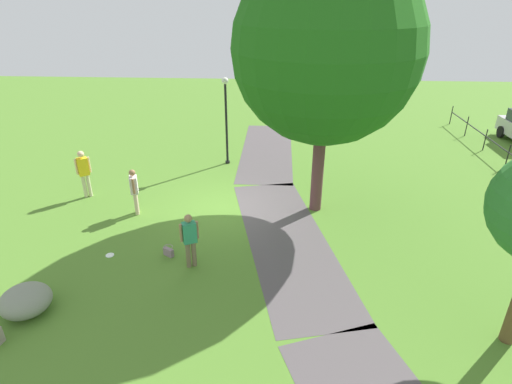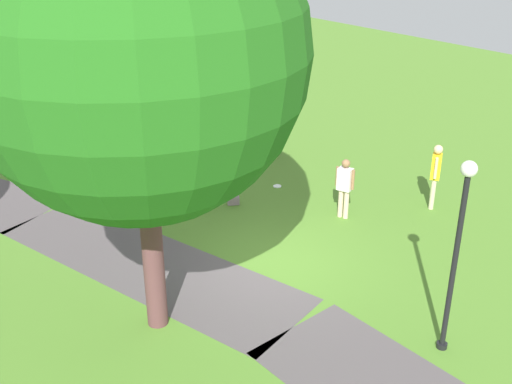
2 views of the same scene
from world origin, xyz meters
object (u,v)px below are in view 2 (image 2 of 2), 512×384
Objects in this scene: lamp_post at (458,239)px; large_shade_tree at (137,52)px; handbag_on_grass at (233,200)px; passerby_on_path at (435,172)px; man_near_boulder at (345,184)px; frisbee_on_grass at (277,186)px; backpack_by_boulder at (236,140)px; lawn_boulder at (252,145)px; woman_with_handbag at (200,175)px.

large_shade_tree is at bearing 41.43° from lamp_post.
passerby_on_path is at bearing -132.42° from handbag_on_grass.
man_near_boulder is 6.81× the size of frisbee_on_grass.
handbag_on_grass is at bearing 140.40° from backpack_by_boulder.
large_shade_tree is 20.52× the size of backpack_by_boulder.
large_shade_tree is 2.19× the size of lamp_post.
handbag_on_grass is at bearing 131.98° from lawn_boulder.
backpack_by_boulder is at bearing -7.45° from lawn_boulder.
lawn_boulder is 3.72m from handbag_on_grass.
handbag_on_grass is at bearing 34.99° from man_near_boulder.
backpack_by_boulder is (7.11, 1.05, -0.86)m from passerby_on_path.
woman_with_handbag is at bearing 120.05° from lawn_boulder.
passerby_on_path is (-4.05, -4.72, 0.11)m from woman_with_handbag.
large_shade_tree is 8.76m from frisbee_on_grass.
lamp_post reaches higher than backpack_by_boulder.
woman_with_handbag is 3.80m from man_near_boulder.
passerby_on_path is 7.24m from backpack_by_boulder.
backpack_by_boulder is at bearing -19.26° from frisbee_on_grass.
large_shade_tree is 34.36× the size of frisbee_on_grass.
large_shade_tree is 10.42m from lawn_boulder.
handbag_on_grass is (7.24, -0.83, -2.16)m from lamp_post.
passerby_on_path reaches higher than backpack_by_boulder.
lawn_boulder is 1.03m from backpack_by_boulder.
lawn_boulder is at bearing -23.86° from frisbee_on_grass.
lawn_boulder reaches higher than backpack_by_boulder.
lawn_boulder is 4.12m from woman_with_handbag.
handbag_on_grass is 1.72m from frisbee_on_grass.
woman_with_handbag is (3.60, -3.66, -4.40)m from large_shade_tree.
woman_with_handbag is at bearing -45.45° from large_shade_tree.
woman_with_handbag reaches higher than frisbee_on_grass.
lamp_post is 7.80m from woman_with_handbag.
large_shade_tree is 7.59m from man_near_boulder.
handbag_on_grass is (3.16, -4.43, -5.20)m from large_shade_tree.
backpack_by_boulder is (1.02, -0.13, -0.14)m from lawn_boulder.
passerby_on_path is (-1.17, -2.24, 0.11)m from man_near_boulder.
large_shade_tree is at bearing 86.93° from passerby_on_path.
lamp_post is 6.13m from passerby_on_path.
frisbee_on_grass is (3.26, -6.14, -5.33)m from large_shade_tree.
lamp_post is at bearing 179.56° from woman_with_handbag.
man_near_boulder is 2.71m from frisbee_on_grass.
passerby_on_path is (-0.45, -8.38, -4.29)m from large_shade_tree.
man_near_boulder is 6.11m from backpack_by_boulder.
handbag_on_grass is (-0.44, -0.77, -0.80)m from woman_with_handbag.
backpack_by_boulder is (3.50, -2.90, 0.05)m from handbag_on_grass.
lamp_post is 10.02× the size of handbag_on_grass.
lamp_post is at bearing 160.88° from backpack_by_boulder.
lamp_post is 10.55m from lawn_boulder.
lamp_post is 15.71× the size of frisbee_on_grass.
lamp_post is at bearing 160.94° from frisbee_on_grass.
large_shade_tree is 5.05× the size of woman_with_handbag.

